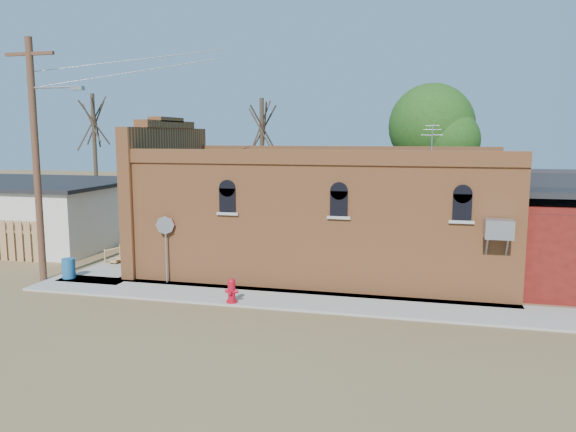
% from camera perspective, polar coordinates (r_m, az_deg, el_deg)
% --- Properties ---
extents(ground, '(120.00, 120.00, 0.00)m').
position_cam_1_polar(ground, '(18.58, -5.19, -9.02)').
color(ground, brown).
rests_on(ground, ground).
extents(sidewalk_south, '(19.00, 2.20, 0.08)m').
position_cam_1_polar(sidewalk_south, '(18.98, 0.04, -8.48)').
color(sidewalk_south, '#9E9991').
rests_on(sidewalk_south, ground).
extents(sidewalk_west, '(2.60, 10.00, 0.08)m').
position_cam_1_polar(sidewalk_west, '(26.37, -13.91, -3.97)').
color(sidewalk_west, '#9E9991').
rests_on(sidewalk_west, ground).
extents(brick_bar, '(16.40, 7.97, 6.30)m').
position_cam_1_polar(brick_bar, '(22.86, 3.16, 0.27)').
color(brick_bar, '#BD6B39').
rests_on(brick_bar, ground).
extents(utility_pole, '(3.12, 0.26, 9.00)m').
position_cam_1_polar(utility_pole, '(22.79, -24.14, 5.68)').
color(utility_pole, '#4F2D1F').
rests_on(utility_pole, ground).
extents(tree_bare_near, '(2.80, 2.80, 7.65)m').
position_cam_1_polar(tree_bare_near, '(31.05, -2.68, 9.07)').
color(tree_bare_near, '#453327').
rests_on(tree_bare_near, ground).
extents(tree_bare_far, '(2.80, 2.80, 8.16)m').
position_cam_1_polar(tree_bare_far, '(36.62, -19.16, 9.12)').
color(tree_bare_far, '#453327').
rests_on(tree_bare_far, ground).
extents(tree_leafy, '(4.40, 4.40, 8.15)m').
position_cam_1_polar(tree_leafy, '(30.25, 14.37, 8.79)').
color(tree_leafy, '#453327').
rests_on(tree_leafy, ground).
extents(fire_hydrant, '(0.46, 0.44, 0.81)m').
position_cam_1_polar(fire_hydrant, '(18.50, -5.75, -7.56)').
color(fire_hydrant, '#B90A1D').
rests_on(fire_hydrant, sidewalk_south).
extents(stop_sign, '(0.66, 0.26, 2.50)m').
position_cam_1_polar(stop_sign, '(21.02, -12.34, -1.55)').
color(stop_sign, '#98979D').
rests_on(stop_sign, sidewalk_south).
extents(trash_barrel, '(0.60, 0.60, 0.76)m').
position_cam_1_polar(trash_barrel, '(23.07, -21.39, -4.97)').
color(trash_barrel, '#1C588E').
rests_on(trash_barrel, sidewalk_west).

